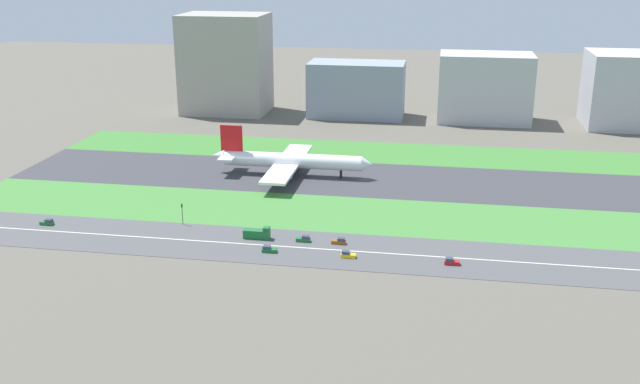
# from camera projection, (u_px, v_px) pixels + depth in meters

# --- Properties ---
(ground_plane) EXTENTS (800.00, 800.00, 0.00)m
(ground_plane) POSITION_uv_depth(u_px,v_px,m) (364.00, 179.00, 288.49)
(ground_plane) COLOR #5B564C
(runway) EXTENTS (280.00, 46.00, 0.10)m
(runway) POSITION_uv_depth(u_px,v_px,m) (364.00, 179.00, 288.47)
(runway) COLOR #38383D
(runway) RESTS_ON ground_plane
(grass_median_north) EXTENTS (280.00, 36.00, 0.10)m
(grass_median_north) POSITION_uv_depth(u_px,v_px,m) (374.00, 152.00, 326.82)
(grass_median_north) COLOR #3D7A33
(grass_median_north) RESTS_ON ground_plane
(grass_median_south) EXTENTS (280.00, 36.00, 0.10)m
(grass_median_south) POSITION_uv_depth(u_px,v_px,m) (351.00, 214.00, 250.13)
(grass_median_south) COLOR #427F38
(grass_median_south) RESTS_ON ground_plane
(highway) EXTENTS (280.00, 28.00, 0.10)m
(highway) POSITION_uv_depth(u_px,v_px,m) (337.00, 250.00, 220.20)
(highway) COLOR #4C4C4F
(highway) RESTS_ON ground_plane
(highway_centerline) EXTENTS (266.00, 0.50, 0.01)m
(highway_centerline) POSITION_uv_depth(u_px,v_px,m) (337.00, 250.00, 220.18)
(highway_centerline) COLOR silver
(highway_centerline) RESTS_ON highway
(airliner) EXTENTS (65.00, 56.00, 19.70)m
(airliner) POSITION_uv_depth(u_px,v_px,m) (288.00, 161.00, 291.40)
(airliner) COLOR white
(airliner) RESTS_ON runway
(car_4) EXTENTS (4.40, 1.80, 2.00)m
(car_4) POSITION_uv_depth(u_px,v_px,m) (339.00, 241.00, 224.63)
(car_4) COLOR brown
(car_4) RESTS_ON highway
(truck_0) EXTENTS (8.40, 2.50, 4.00)m
(truck_0) POSITION_uv_depth(u_px,v_px,m) (258.00, 234.00, 228.53)
(truck_0) COLOR #19662D
(truck_0) RESTS_ON highway
(car_5) EXTENTS (4.40, 1.80, 2.00)m
(car_5) POSITION_uv_depth(u_px,v_px,m) (269.00, 249.00, 218.46)
(car_5) COLOR #19662D
(car_5) RESTS_ON highway
(car_3) EXTENTS (4.40, 1.80, 2.00)m
(car_3) POSITION_uv_depth(u_px,v_px,m) (348.00, 255.00, 214.65)
(car_3) COLOR yellow
(car_3) RESTS_ON highway
(car_1) EXTENTS (4.40, 1.80, 2.00)m
(car_1) POSITION_uv_depth(u_px,v_px,m) (451.00, 262.00, 209.83)
(car_1) COLOR #B2191E
(car_1) RESTS_ON highway
(car_0) EXTENTS (4.40, 1.80, 2.00)m
(car_0) POSITION_uv_depth(u_px,v_px,m) (304.00, 239.00, 226.41)
(car_0) COLOR #19662D
(car_0) RESTS_ON highway
(car_2) EXTENTS (4.40, 1.80, 2.00)m
(car_2) POSITION_uv_depth(u_px,v_px,m) (47.00, 222.00, 240.17)
(car_2) COLOR #19662D
(car_2) RESTS_ON highway
(traffic_light) EXTENTS (0.36, 0.50, 7.20)m
(traffic_light) POSITION_uv_depth(u_px,v_px,m) (182.00, 212.00, 239.57)
(traffic_light) COLOR #4C4C51
(traffic_light) RESTS_ON highway
(terminal_building) EXTENTS (45.81, 34.01, 53.70)m
(terminal_building) POSITION_uv_depth(u_px,v_px,m) (226.00, 64.00, 400.95)
(terminal_building) COLOR #9E998E
(terminal_building) RESTS_ON ground_plane
(hangar_building) EXTENTS (51.12, 25.57, 29.46)m
(hangar_building) POSITION_uv_depth(u_px,v_px,m) (356.00, 90.00, 393.19)
(hangar_building) COLOR gray
(hangar_building) RESTS_ON ground_plane
(office_tower) EXTENTS (47.90, 28.20, 35.50)m
(office_tower) POSITION_uv_depth(u_px,v_px,m) (485.00, 88.00, 381.42)
(office_tower) COLOR #B2B2B7
(office_tower) RESTS_ON ground_plane
(cargo_warehouse) EXTENTS (43.50, 35.74, 37.58)m
(cargo_warehouse) POSITION_uv_depth(u_px,v_px,m) (631.00, 90.00, 369.54)
(cargo_warehouse) COLOR #B2B2B7
(cargo_warehouse) RESTS_ON ground_plane
(fuel_tank_west) EXTENTS (19.06, 19.06, 16.95)m
(fuel_tank_west) POSITION_uv_depth(u_px,v_px,m) (368.00, 87.00, 436.98)
(fuel_tank_west) COLOR silver
(fuel_tank_west) RESTS_ON ground_plane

